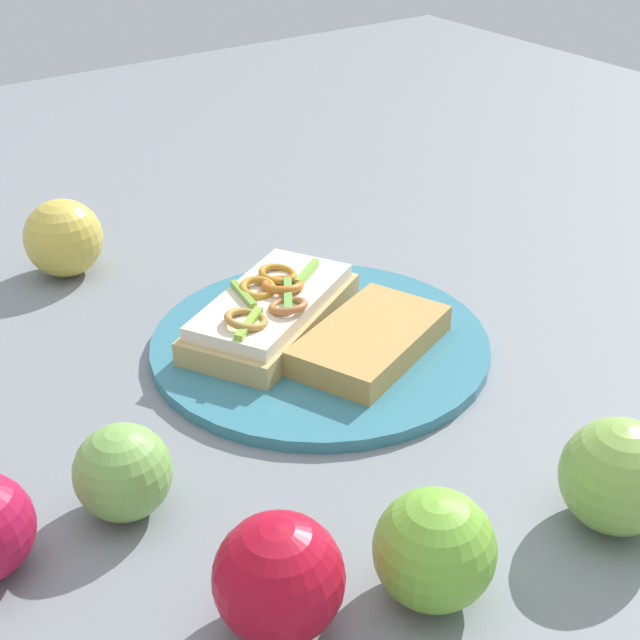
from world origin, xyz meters
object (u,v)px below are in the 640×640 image
(plate, at_px, (320,345))
(apple_2, at_px, (279,578))
(bread_slice_side, at_px, (370,340))
(apple_1, at_px, (434,550))
(sandwich, at_px, (272,310))
(apple_5, at_px, (123,472))
(apple_4, at_px, (63,238))
(apple_0, at_px, (619,476))

(plate, xyz_separation_m, apple_2, (0.25, -0.20, 0.03))
(bread_slice_side, xyz_separation_m, apple_1, (0.24, -0.14, 0.02))
(sandwich, bearing_deg, apple_2, -151.21)
(bread_slice_side, xyz_separation_m, apple_5, (0.05, -0.26, 0.01))
(sandwich, bearing_deg, apple_4, 84.40)
(apple_4, distance_m, apple_5, 0.39)
(plate, xyz_separation_m, apple_1, (0.28, -0.11, 0.03))
(sandwich, distance_m, apple_2, 0.34)
(apple_0, relative_size, apple_1, 1.04)
(bread_slice_side, relative_size, apple_1, 1.92)
(apple_0, relative_size, apple_5, 1.17)
(bread_slice_side, distance_m, apple_4, 0.35)
(bread_slice_side, relative_size, apple_0, 1.84)
(apple_0, relative_size, apple_2, 1.01)
(bread_slice_side, bearing_deg, sandwich, 97.36)
(bread_slice_side, xyz_separation_m, apple_4, (-0.32, -0.15, 0.02))
(apple_5, bearing_deg, apple_1, 33.65)
(apple_1, bearing_deg, apple_2, -110.40)
(apple_1, distance_m, apple_4, 0.56)
(apple_1, height_order, apple_4, apple_4)
(apple_1, xyz_separation_m, apple_4, (-0.56, -0.01, 0.00))
(apple_1, bearing_deg, bread_slice_side, 150.15)
(plate, relative_size, apple_4, 3.78)
(apple_0, distance_m, apple_1, 0.15)
(plate, bearing_deg, apple_5, -67.56)
(sandwich, height_order, apple_1, apple_1)
(plate, height_order, apple_1, apple_1)
(plate, relative_size, sandwich, 1.46)
(bread_slice_side, relative_size, apple_5, 2.14)
(sandwich, relative_size, apple_4, 2.58)
(plate, xyz_separation_m, sandwich, (-0.04, -0.02, 0.02))
(apple_2, bearing_deg, bread_slice_side, 131.80)
(plate, bearing_deg, apple_2, -39.68)
(apple_1, xyz_separation_m, apple_2, (-0.03, -0.09, 0.00))
(apple_0, bearing_deg, apple_2, -102.87)
(plate, height_order, apple_4, apple_4)
(plate, xyz_separation_m, bread_slice_side, (0.04, 0.02, 0.02))
(apple_4, bearing_deg, apple_1, 1.37)
(apple_4, bearing_deg, plate, 24.54)
(apple_1, height_order, apple_2, apple_2)
(apple_1, distance_m, apple_5, 0.22)
(apple_0, height_order, apple_5, apple_0)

